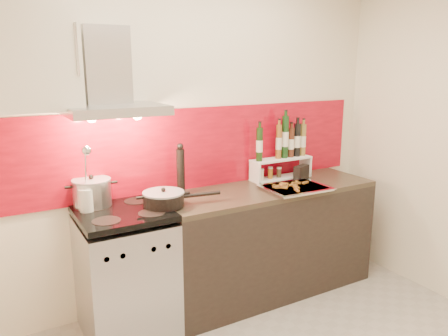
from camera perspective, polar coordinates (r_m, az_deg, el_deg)
back_wall at (r=3.45m, az=-3.73°, el=3.93°), size 3.40×0.02×2.60m
backsplash at (r=3.47m, az=-2.88°, el=2.67°), size 3.00×0.02×0.64m
range_stove at (r=3.20m, az=-12.62°, el=-13.40°), size 0.60×0.60×0.91m
counter at (r=3.68m, az=5.68°, el=-9.27°), size 1.80×0.60×0.90m
range_hood at (r=3.00m, az=-14.73°, el=10.63°), size 0.62×0.50×0.61m
upper_cabinet at (r=2.89m, az=-25.78°, el=13.80°), size 0.70×0.35×0.72m
stock_pot at (r=3.14m, az=-16.85°, el=-3.08°), size 0.26×0.26×0.23m
saute_pan at (r=3.05m, az=-7.76°, el=-3.99°), size 0.55×0.29×0.13m
utensil_jar at (r=3.02m, az=-17.53°, el=-3.13°), size 0.10×0.15×0.47m
pepper_mill at (r=3.29m, az=-5.69°, el=-0.27°), size 0.06×0.06×0.40m
step_shelf at (r=3.78m, az=7.78°, el=2.05°), size 0.56×0.15×0.54m
caddy_box at (r=3.78m, az=10.06°, el=-0.67°), size 0.17×0.12×0.13m
baking_tray at (r=3.50m, az=9.24°, el=-2.52°), size 0.52×0.41×0.03m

